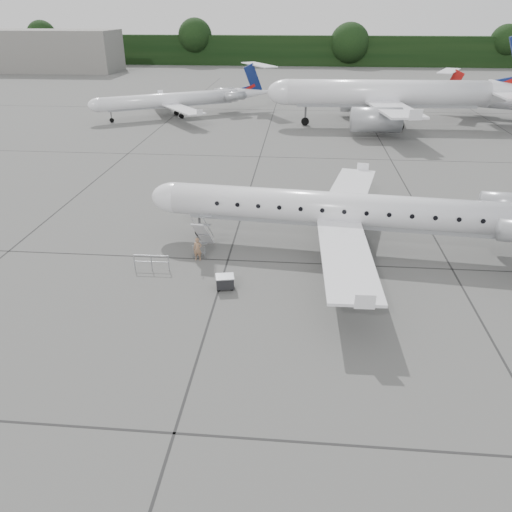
# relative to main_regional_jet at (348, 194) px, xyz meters

# --- Properties ---
(ground) EXTENTS (320.00, 320.00, 0.00)m
(ground) POSITION_rel_main_regional_jet_xyz_m (-1.64, -7.53, -3.95)
(ground) COLOR #555553
(ground) RESTS_ON ground
(treeline) EXTENTS (260.00, 4.00, 8.00)m
(treeline) POSITION_rel_main_regional_jet_xyz_m (-1.64, 122.47, 0.05)
(treeline) COLOR black
(treeline) RESTS_ON ground
(terminal_building) EXTENTS (40.00, 14.00, 10.00)m
(terminal_building) POSITION_rel_main_regional_jet_xyz_m (-71.64, 102.47, 1.05)
(terminal_building) COLOR slate
(terminal_building) RESTS_ON ground
(main_regional_jet) EXTENTS (32.78, 25.03, 7.90)m
(main_regional_jet) POSITION_rel_main_regional_jet_xyz_m (0.00, 0.00, 0.00)
(main_regional_jet) COLOR white
(main_regional_jet) RESTS_ON ground
(airstair) EXTENTS (1.08, 2.47, 2.47)m
(airstair) POSITION_rel_main_regional_jet_xyz_m (-9.59, -1.43, -2.71)
(airstair) COLOR white
(airstair) RESTS_ON ground
(passenger) EXTENTS (0.59, 0.41, 1.57)m
(passenger) POSITION_rel_main_regional_jet_xyz_m (-9.72, -2.78, -3.17)
(passenger) COLOR #956E51
(passenger) RESTS_ON ground
(safety_railing) EXTENTS (2.20, 0.13, 1.00)m
(safety_railing) POSITION_rel_main_regional_jet_xyz_m (-12.39, -4.38, -3.45)
(safety_railing) COLOR gray
(safety_railing) RESTS_ON ground
(baggage_cart) EXTENTS (1.16, 1.01, 0.88)m
(baggage_cart) POSITION_rel_main_regional_jet_xyz_m (-7.41, -6.33, -3.51)
(baggage_cart) COLOR black
(baggage_cart) RESTS_ON ground
(bg_narrowbody) EXTENTS (35.44, 26.02, 12.46)m
(bg_narrowbody) POSITION_rel_main_regional_jet_xyz_m (8.18, 40.56, 2.28)
(bg_narrowbody) COLOR white
(bg_narrowbody) RESTS_ON ground
(bg_regional_left) EXTENTS (33.37, 30.62, 7.14)m
(bg_regional_left) POSITION_rel_main_regional_jet_xyz_m (-22.88, 44.34, -0.38)
(bg_regional_left) COLOR white
(bg_regional_left) RESTS_ON ground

